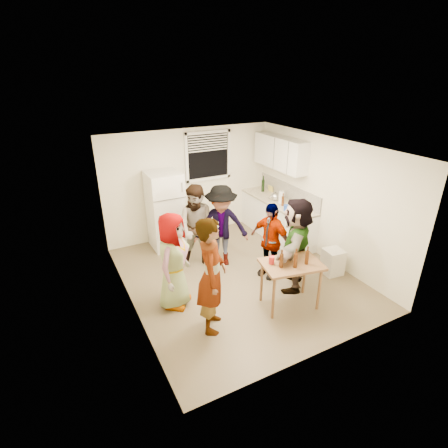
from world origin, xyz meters
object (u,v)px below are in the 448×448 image
wine_bottle (263,192)px  beer_bottle_counter (282,206)px  kettle (275,200)px  trash_bin (333,262)px  red_cup (271,263)px  blue_cup (286,210)px  guest_stripe (212,326)px  guest_grey (176,303)px  beer_bottle_table (295,267)px  guest_orange (292,285)px  guest_back_right (221,263)px  guest_back_left (199,266)px  guest_black (268,274)px  serving_table (288,304)px  refrigerator (166,210)px

wine_bottle → beer_bottle_counter: 1.03m
kettle → trash_bin: kettle is taller
beer_bottle_counter → red_cup: 2.41m
blue_cup → guest_stripe: size_ratio=0.07×
guest_grey → kettle: bearing=-22.9°
beer_bottle_table → red_cup: beer_bottle_table is taller
blue_cup → red_cup: bearing=-132.7°
guest_orange → guest_back_right: bearing=-105.1°
guest_back_left → guest_back_right: (0.45, -0.10, 0.00)m
wine_bottle → blue_cup: 1.31m
wine_bottle → beer_bottle_counter: bearing=-98.4°
blue_cup → trash_bin: blue_cup is taller
beer_bottle_table → guest_grey: bearing=147.8°
guest_black → guest_stripe: bearing=-81.2°
guest_orange → trash_bin: bearing=132.8°
guest_grey → guest_black: bearing=-47.4°
guest_grey → wine_bottle: bearing=-14.3°
beer_bottle_counter → serving_table: (-1.26, -1.99, -0.90)m
wine_bottle → refrigerator: bearing=179.4°
beer_bottle_counter → trash_bin: bearing=-86.3°
guest_stripe → guest_back_left: (0.55, 1.74, 0.00)m
guest_black → guest_orange: guest_orange is taller
wine_bottle → guest_grey: size_ratio=0.18×
refrigerator → guest_stripe: refrigerator is taller
beer_bottle_counter → blue_cup: 0.29m
serving_table → refrigerator: bearing=109.7°
beer_bottle_table → guest_back_left: beer_bottle_table is taller
refrigerator → guest_back_left: 1.48m
refrigerator → trash_bin: (2.45, -2.61, -0.60)m
refrigerator → wine_bottle: bearing=-0.6°
kettle → serving_table: 2.83m
trash_bin → serving_table: bearing=-163.0°
serving_table → wine_bottle: bearing=64.8°
trash_bin → guest_grey: bearing=170.6°
refrigerator → guest_orange: (1.50, -2.60, -0.85)m
beer_bottle_counter → guest_back_left: 2.28m
guest_stripe → guest_black: guest_stripe is taller
refrigerator → guest_stripe: size_ratio=0.93×
guest_back_right → refrigerator: bearing=141.4°
kettle → trash_bin: (0.05, -1.92, -0.65)m
wine_bottle → guest_orange: wine_bottle is taller
serving_table → guest_orange: 0.60m
wine_bottle → guest_grey: (-3.09, -2.08, -0.90)m
blue_cup → kettle: bearing=75.4°
beer_bottle_counter → guest_grey: beer_bottle_counter is taller
beer_bottle_counter → trash_bin: 1.70m
guest_orange → guest_back_left: bearing=-94.9°
refrigerator → guest_orange: size_ratio=0.99×
kettle → guest_black: kettle is taller
beer_bottle_counter → red_cup: beer_bottle_counter is taller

